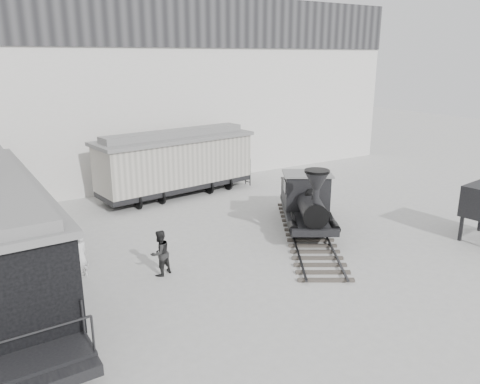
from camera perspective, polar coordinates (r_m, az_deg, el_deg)
ground at (r=17.71m, az=10.06°, el=-9.23°), size 90.00×90.00×0.00m
north_wall at (r=28.96m, az=-9.77°, el=12.09°), size 34.00×2.51×11.00m
locomotive at (r=20.97m, az=8.19°, el=-1.56°), size 6.44×8.79×3.22m
boxcar at (r=26.15m, az=-7.82°, el=3.70°), size 9.24×3.89×3.67m
visitor_a at (r=17.38m, az=-18.86°, el=-7.40°), size 0.72×0.67×1.66m
visitor_b at (r=16.93m, az=-9.73°, el=-7.34°), size 0.99×0.88×1.68m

